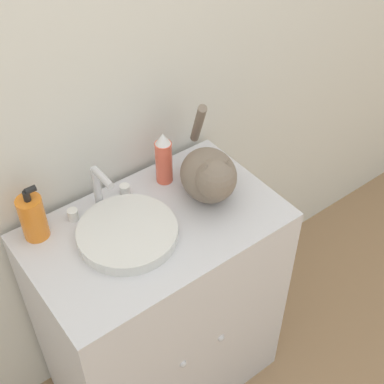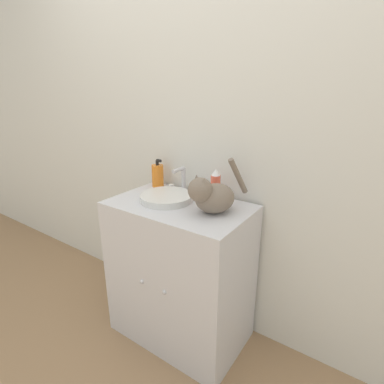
% 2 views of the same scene
% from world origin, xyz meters
% --- Properties ---
extents(ground_plane, '(8.00, 8.00, 0.00)m').
position_xyz_m(ground_plane, '(0.00, 0.00, 0.00)').
color(ground_plane, '#997551').
extents(wall_back, '(6.00, 0.05, 2.50)m').
position_xyz_m(wall_back, '(0.00, 0.51, 1.25)').
color(wall_back, silver).
rests_on(wall_back, ground_plane).
extents(vanity_cabinet, '(0.76, 0.48, 0.85)m').
position_xyz_m(vanity_cabinet, '(0.00, 0.23, 0.42)').
color(vanity_cabinet, silver).
rests_on(vanity_cabinet, ground_plane).
extents(sink_basin, '(0.29, 0.29, 0.04)m').
position_xyz_m(sink_basin, '(-0.09, 0.24, 0.87)').
color(sink_basin, silver).
rests_on(sink_basin, vanity_cabinet).
extents(faucet, '(0.21, 0.11, 0.16)m').
position_xyz_m(faucet, '(-0.09, 0.39, 0.92)').
color(faucet, silver).
rests_on(faucet, vanity_cabinet).
extents(cat, '(0.24, 0.35, 0.26)m').
position_xyz_m(cat, '(0.20, 0.23, 0.94)').
color(cat, '#7A6B5B').
rests_on(cat, vanity_cabinet).
extents(soap_bottle, '(0.07, 0.07, 0.18)m').
position_xyz_m(soap_bottle, '(-0.29, 0.40, 0.92)').
color(soap_bottle, orange).
rests_on(soap_bottle, vanity_cabinet).
extents(spray_bottle, '(0.05, 0.05, 0.18)m').
position_xyz_m(spray_bottle, '(0.14, 0.38, 0.94)').
color(spray_bottle, '#EF6047').
rests_on(spray_bottle, vanity_cabinet).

